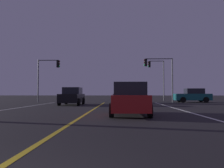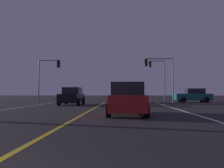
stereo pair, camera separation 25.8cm
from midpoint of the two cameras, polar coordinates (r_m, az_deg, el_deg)
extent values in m
cube|color=silver|center=(12.39, 21.17, -7.46)|extent=(0.16, 31.54, 0.01)
cube|color=gold|center=(11.88, -7.79, -7.82)|extent=(0.16, 31.54, 0.01)
cylinder|color=black|center=(13.58, -0.24, -5.71)|extent=(0.22, 0.68, 0.68)
cylinder|color=black|center=(13.63, 7.38, -5.68)|extent=(0.22, 0.68, 0.68)
cylinder|color=black|center=(10.89, -0.79, -6.58)|extent=(0.22, 0.68, 0.68)
cylinder|color=black|center=(10.95, 8.72, -6.53)|extent=(0.22, 0.68, 0.68)
cube|color=maroon|center=(12.21, 3.75, -4.59)|extent=(1.80, 4.30, 0.80)
cube|color=black|center=(11.95, 3.78, -1.19)|extent=(1.60, 2.10, 0.64)
cube|color=red|center=(10.10, 0.71, -4.53)|extent=(0.24, 0.08, 0.16)
cube|color=red|center=(10.15, 7.52, -4.50)|extent=(0.24, 0.08, 0.16)
cylinder|color=black|center=(28.55, 17.01, -3.77)|extent=(0.68, 0.22, 0.68)
cylinder|color=black|center=(30.30, 16.13, -3.69)|extent=(0.68, 0.22, 0.68)
cylinder|color=black|center=(29.37, 22.12, -3.66)|extent=(0.68, 0.22, 0.68)
cylinder|color=black|center=(31.07, 20.97, -3.59)|extent=(0.68, 0.22, 0.68)
cube|color=#145156|center=(29.78, 19.07, -3.06)|extent=(4.30, 1.80, 0.80)
cube|color=black|center=(29.86, 19.51, -1.67)|extent=(2.10, 1.60, 0.64)
cube|color=red|center=(29.91, 23.26, -2.81)|extent=(0.08, 0.24, 0.16)
cube|color=red|center=(31.03, 22.45, -2.79)|extent=(0.08, 0.24, 0.16)
cylinder|color=black|center=(27.63, 0.14, -3.92)|extent=(0.22, 0.68, 0.68)
cylinder|color=black|center=(27.63, 3.88, -3.92)|extent=(0.22, 0.68, 0.68)
cylinder|color=black|center=(24.93, -0.06, -4.11)|extent=(0.22, 0.68, 0.68)
cylinder|color=black|center=(24.93, 4.09, -4.10)|extent=(0.22, 0.68, 0.68)
cube|color=#38383D|center=(26.26, 2.01, -3.31)|extent=(1.80, 4.30, 0.80)
cube|color=black|center=(26.00, 2.01, -1.74)|extent=(1.60, 2.10, 0.64)
cube|color=red|center=(24.16, 0.59, -3.17)|extent=(0.24, 0.08, 0.16)
cube|color=red|center=(24.16, 3.44, -3.17)|extent=(0.24, 0.08, 0.16)
cylinder|color=black|center=(21.12, -8.62, -4.43)|extent=(0.22, 0.68, 0.68)
cylinder|color=black|center=(21.53, -13.35, -4.35)|extent=(0.22, 0.68, 0.68)
cylinder|color=black|center=(23.78, -7.42, -4.18)|extent=(0.22, 0.68, 0.68)
cylinder|color=black|center=(24.14, -11.65, -4.13)|extent=(0.22, 0.68, 0.68)
cube|color=black|center=(22.62, -10.23, -3.46)|extent=(1.80, 4.30, 0.80)
cube|color=black|center=(22.85, -10.08, -1.64)|extent=(1.60, 2.10, 0.64)
cube|color=red|center=(24.56, -7.82, -3.14)|extent=(0.24, 0.08, 0.16)
cube|color=red|center=(24.79, -10.56, -3.11)|extent=(0.24, 0.08, 0.16)
cylinder|color=#4C4C51|center=(28.65, 14.55, 0.89)|extent=(0.14, 0.14, 5.36)
cylinder|color=#4C4C51|center=(28.61, 11.36, 6.17)|extent=(3.19, 0.10, 0.10)
cube|color=black|center=(28.33, 8.16, 5.31)|extent=(0.28, 0.36, 0.90)
sphere|color=#3A0605|center=(28.35, 7.84, 5.91)|extent=(0.20, 0.20, 0.20)
sphere|color=#3C2706|center=(28.31, 7.84, 5.31)|extent=(0.20, 0.20, 0.20)
sphere|color=#19E059|center=(28.28, 7.84, 4.71)|extent=(0.20, 0.20, 0.20)
cylinder|color=#4C4C51|center=(29.78, -18.13, 0.71)|extent=(0.14, 0.14, 5.25)
cylinder|color=#4C4C51|center=(29.62, -15.83, 5.70)|extent=(2.46, 0.10, 0.10)
cube|color=black|center=(29.21, -13.54, 4.90)|extent=(0.28, 0.36, 0.90)
sphere|color=#3A0605|center=(29.20, -13.23, 5.49)|extent=(0.20, 0.20, 0.20)
sphere|color=#3C2706|center=(29.16, -13.23, 4.91)|extent=(0.20, 0.20, 0.20)
sphere|color=#19E059|center=(29.13, -13.24, 4.32)|extent=(0.20, 0.20, 0.20)
cylinder|color=#4C4C51|center=(34.04, 12.53, 0.80)|extent=(0.14, 0.14, 5.84)
cylinder|color=#4C4C51|center=(34.14, 10.80, 5.62)|extent=(2.05, 0.10, 0.10)
cube|color=black|center=(33.94, 9.09, 4.89)|extent=(0.28, 0.36, 0.90)
sphere|color=#3A0605|center=(33.96, 8.82, 5.39)|extent=(0.20, 0.20, 0.20)
sphere|color=#3C2706|center=(33.92, 8.82, 4.89)|extent=(0.20, 0.20, 0.20)
sphere|color=#19E059|center=(33.89, 8.82, 4.39)|extent=(0.20, 0.20, 0.20)
camera|label=1|loc=(0.13, -88.02, -0.08)|focal=36.75mm
camera|label=2|loc=(0.13, 91.98, 0.08)|focal=36.75mm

